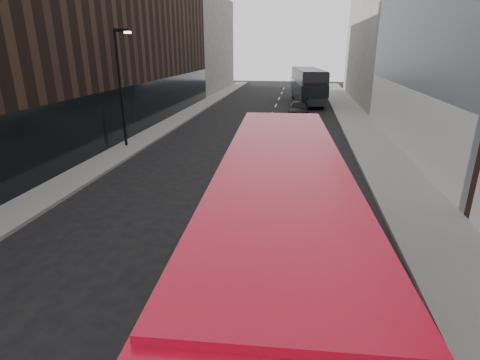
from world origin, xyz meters
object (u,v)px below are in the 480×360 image
at_px(street_lamp, 121,81).
at_px(red_bus, 279,241).
at_px(car_b, 270,143).
at_px(car_c, 299,109).
at_px(grey_bus, 308,85).
at_px(car_a, 265,136).

distance_m(street_lamp, red_bus, 18.56).
xyz_separation_m(car_b, car_c, (1.59, 13.61, 0.01)).
height_order(grey_bus, car_c, grey_bus).
xyz_separation_m(street_lamp, car_b, (9.21, 0.00, -3.53)).
relative_size(car_a, car_b, 0.98).
xyz_separation_m(red_bus, car_b, (-1.39, 15.12, -1.66)).
bearing_deg(car_a, street_lamp, -165.76).
relative_size(red_bus, grey_bus, 0.87).
height_order(street_lamp, grey_bus, street_lamp).
xyz_separation_m(grey_bus, car_b, (-2.41, -22.66, -1.39)).
bearing_deg(grey_bus, red_bus, -98.32).
relative_size(grey_bus, car_b, 3.03).
height_order(red_bus, car_a, red_bus).
xyz_separation_m(street_lamp, car_c, (10.80, 13.61, -3.52)).
distance_m(car_b, car_c, 13.70).
distance_m(street_lamp, car_a, 9.58).
xyz_separation_m(car_a, car_c, (2.08, 11.76, -0.00)).
bearing_deg(street_lamp, car_c, 51.56).
distance_m(red_bus, car_b, 15.28).
height_order(red_bus, car_b, red_bus).
bearing_deg(car_b, car_c, 82.60).
relative_size(grey_bus, car_a, 3.07).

